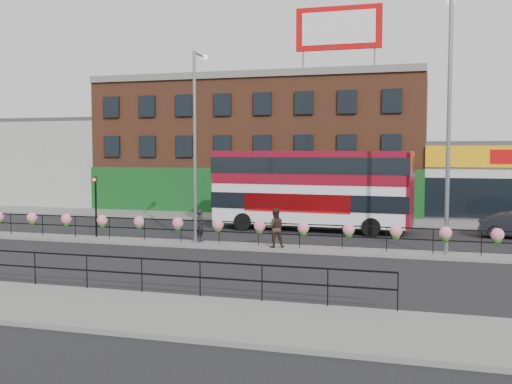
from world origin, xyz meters
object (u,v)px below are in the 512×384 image
(lamp_column_west, at_px, (197,130))
(lamp_column_east, at_px, (449,98))
(double_decker_bus, at_px, (311,182))
(pedestrian_b, at_px, (275,228))
(pedestrian_a, at_px, (201,226))

(lamp_column_west, distance_m, lamp_column_east, 11.85)
(double_decker_bus, height_order, lamp_column_east, lamp_column_east)
(pedestrian_b, distance_m, lamp_column_west, 6.21)
(lamp_column_east, bearing_deg, pedestrian_a, -179.87)
(double_decker_bus, bearing_deg, lamp_column_east, -42.01)
(lamp_column_west, xyz_separation_m, lamp_column_east, (11.78, 0.22, 1.27))
(pedestrian_b, bearing_deg, pedestrian_a, -28.00)
(lamp_column_west, bearing_deg, lamp_column_east, 1.05)
(pedestrian_a, xyz_separation_m, pedestrian_b, (4.00, -0.67, 0.12))
(pedestrian_a, distance_m, pedestrian_b, 4.06)
(pedestrian_a, relative_size, pedestrian_b, 0.87)
(pedestrian_a, height_order, lamp_column_west, lamp_column_west)
(double_decker_bus, relative_size, lamp_column_east, 1.01)
(pedestrian_a, relative_size, lamp_column_west, 0.17)
(double_decker_bus, relative_size, pedestrian_b, 6.37)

